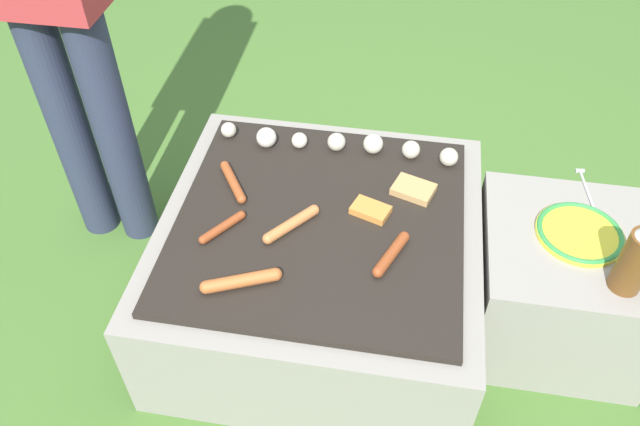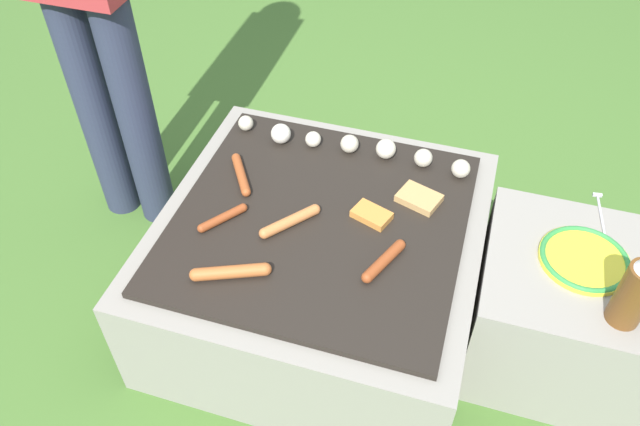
# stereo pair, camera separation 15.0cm
# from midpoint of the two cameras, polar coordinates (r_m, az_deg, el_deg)

# --- Properties ---
(ground_plane) EXTENTS (14.00, 14.00, 0.00)m
(ground_plane) POSITION_cam_midpoint_polar(r_m,az_deg,el_deg) (1.89, -2.29, -8.49)
(ground_plane) COLOR #47702D
(grill) EXTENTS (0.83, 0.83, 0.37)m
(grill) POSITION_cam_midpoint_polar(r_m,az_deg,el_deg) (1.75, -2.46, -4.92)
(grill) COLOR gray
(grill) RESTS_ON ground_plane
(side_ledge) EXTENTS (0.45, 0.45, 0.37)m
(side_ledge) POSITION_cam_midpoint_polar(r_m,az_deg,el_deg) (1.79, 18.83, -6.41)
(side_ledge) COLOR gray
(side_ledge) RESTS_ON ground_plane
(sausage_front_center) EXTENTS (0.08, 0.15, 0.03)m
(sausage_front_center) POSITION_cam_midpoint_polar(r_m,az_deg,el_deg) (1.51, 3.72, -3.90)
(sausage_front_center) COLOR #93421E
(sausage_front_center) RESTS_ON grill
(sausage_mid_left) EXTENTS (0.18, 0.10, 0.03)m
(sausage_mid_left) POSITION_cam_midpoint_polar(r_m,az_deg,el_deg) (1.47, -10.13, -6.26)
(sausage_mid_left) COLOR #B7602D
(sausage_mid_left) RESTS_ON grill
(sausage_back_center) EXTENTS (0.09, 0.12, 0.02)m
(sausage_back_center) POSITION_cam_midpoint_polar(r_m,az_deg,el_deg) (1.60, -11.56, -1.41)
(sausage_back_center) COLOR #93421E
(sausage_back_center) RESTS_ON grill
(sausage_front_right) EXTENTS (0.12, 0.15, 0.03)m
(sausage_front_right) POSITION_cam_midpoint_polar(r_m,az_deg,el_deg) (1.58, -5.34, -1.13)
(sausage_front_right) COLOR #C6753D
(sausage_front_right) RESTS_ON grill
(sausage_back_left) EXTENTS (0.11, 0.15, 0.03)m
(sausage_back_left) POSITION_cam_midpoint_polar(r_m,az_deg,el_deg) (1.72, -10.45, 2.71)
(sausage_back_left) COLOR #A34C23
(sausage_back_left) RESTS_ON grill
(bread_slice_center) EXTENTS (0.13, 0.11, 0.02)m
(bread_slice_center) POSITION_cam_midpoint_polar(r_m,az_deg,el_deg) (1.68, 6.04, 2.05)
(bread_slice_center) COLOR tan
(bread_slice_center) RESTS_ON grill
(bread_slice_left) EXTENTS (0.11, 0.09, 0.02)m
(bread_slice_left) POSITION_cam_midpoint_polar(r_m,az_deg,el_deg) (1.62, 2.02, 0.16)
(bread_slice_left) COLOR #D18438
(bread_slice_left) RESTS_ON grill
(mushroom_row) EXTENTS (0.69, 0.08, 0.06)m
(mushroom_row) POSITION_cam_midpoint_polar(r_m,az_deg,el_deg) (1.79, -0.48, 6.30)
(mushroom_row) COLOR beige
(mushroom_row) RESTS_ON grill
(plate_colorful) EXTENTS (0.22, 0.22, 0.02)m
(plate_colorful) POSITION_cam_midpoint_polar(r_m,az_deg,el_deg) (1.66, 20.32, -1.85)
(plate_colorful) COLOR yellow
(plate_colorful) RESTS_ON side_ledge
(condiment_bottle) EXTENTS (0.07, 0.07, 0.20)m
(condiment_bottle) POSITION_cam_midpoint_polar(r_m,az_deg,el_deg) (1.52, 24.56, -3.96)
(condiment_bottle) COLOR brown
(condiment_bottle) RESTS_ON side_ledge
(fork_utensil) EXTENTS (0.04, 0.22, 0.01)m
(fork_utensil) POSITION_cam_midpoint_polar(r_m,az_deg,el_deg) (1.79, 21.18, 1.52)
(fork_utensil) COLOR silver
(fork_utensil) RESTS_ON side_ledge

